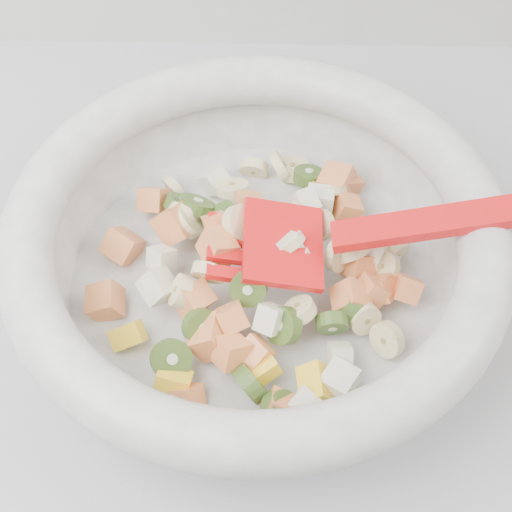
{
  "coord_description": "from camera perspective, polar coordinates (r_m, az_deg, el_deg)",
  "views": [
    {
      "loc": [
        0.18,
        1.09,
        1.39
      ],
      "look_at": [
        0.17,
        1.43,
        0.95
      ],
      "focal_mm": 55.0,
      "sensor_mm": 36.0,
      "label": 1
    }
  ],
  "objects": [
    {
      "name": "counter",
      "position": [
        1.03,
        -9.78,
        -15.87
      ],
      "size": [
        2.0,
        0.6,
        0.9
      ],
      "primitive_type": "cube",
      "color": "#939498",
      "rests_on": "ground"
    },
    {
      "name": "mixing_bowl",
      "position": [
        0.56,
        0.1,
        0.45
      ],
      "size": [
        0.45,
        0.35,
        0.13
      ],
      "color": "white",
      "rests_on": "counter"
    }
  ]
}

